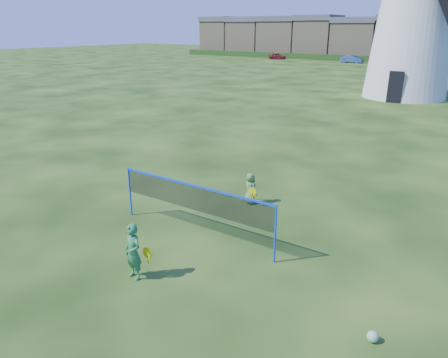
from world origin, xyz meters
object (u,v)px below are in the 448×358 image
car_left (277,56)px  player_girl (133,252)px  play_ball (373,337)px  badminton_net (194,199)px  player_boy (250,188)px  car_right (352,59)px  windmill (415,9)px

car_left → player_girl: bearing=-173.7°
player_girl → play_ball: player_girl is taller
play_ball → car_left: size_ratio=0.07×
badminton_net → player_boy: 2.94m
car_right → player_boy: bearing=-163.8°
player_girl → car_left: bearing=125.1°
player_girl → car_left: 72.69m
badminton_net → car_right: 65.12m
player_girl → play_ball: size_ratio=6.25×
badminton_net → player_boy: bearing=88.2°
windmill → car_left: bearing=130.7°
player_boy → windmill: bearing=-65.3°
windmill → badminton_net: 29.94m
windmill → badminton_net: (0.82, -29.37, -5.76)m
badminton_net → player_girl: size_ratio=3.67×
windmill → player_girl: (0.95, -31.82, -6.21)m
car_left → play_ball: bearing=-169.8°
player_girl → play_ball: bearing=21.0°
player_girl → player_boy: (-0.04, 5.32, -0.16)m
player_girl → player_boy: 5.33m
play_ball → player_girl: bearing=-169.4°
badminton_net → car_left: bearing=115.4°
windmill → play_ball: bearing=-78.7°
play_ball → car_left: car_left is taller
player_girl → player_boy: size_ratio=1.30×
badminton_net → car_right: badminton_net is taller
player_boy → car_right: car_right is taller
player_girl → play_ball: 5.32m
car_left → car_right: 14.08m
windmill → player_boy: (0.90, -26.50, -6.37)m
play_ball → car_right: car_right is taller
badminton_net → car_left: (-30.22, 63.60, -0.60)m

